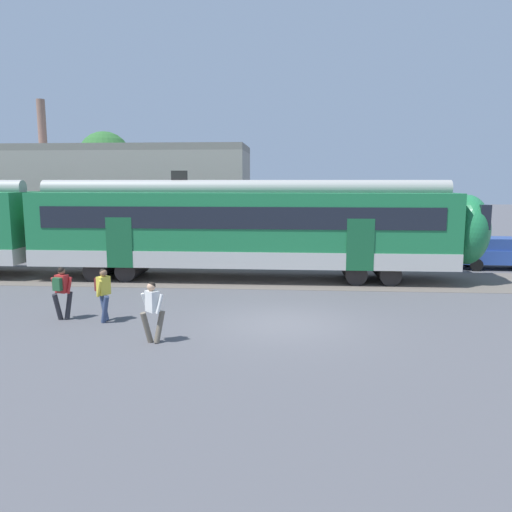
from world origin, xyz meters
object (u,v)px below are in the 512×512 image
(commuter_train, at_px, (53,227))
(pedestrian_red, at_px, (62,289))
(parked_car_blue, at_px, (497,253))
(pedestrian_yellow, at_px, (103,290))
(pedestrian_white, at_px, (152,308))

(commuter_train, bearing_deg, pedestrian_red, -62.50)
(pedestrian_red, bearing_deg, parked_car_blue, 31.19)
(commuter_train, relative_size, pedestrian_yellow, 22.83)
(commuter_train, height_order, parked_car_blue, commuter_train)
(pedestrian_yellow, bearing_deg, pedestrian_white, -42.29)
(parked_car_blue, bearing_deg, pedestrian_red, -148.81)
(pedestrian_red, distance_m, parked_car_blue, 20.10)
(pedestrian_yellow, bearing_deg, parked_car_blue, 33.68)
(commuter_train, bearing_deg, pedestrian_white, -51.79)
(pedestrian_yellow, bearing_deg, pedestrian_red, 174.43)
(commuter_train, bearing_deg, pedestrian_yellow, -54.83)
(commuter_train, relative_size, pedestrian_white, 22.83)
(pedestrian_white, distance_m, parked_car_blue, 18.53)
(pedestrian_red, xyz_separation_m, pedestrian_yellow, (1.37, -0.13, 0.00))
(pedestrian_yellow, bearing_deg, commuter_train, 125.17)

